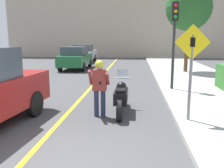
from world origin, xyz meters
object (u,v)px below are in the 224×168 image
traffic_light (174,29)px  person_biker (99,83)px  street_tree (189,8)px  parked_car_green (75,58)px  parked_car_silver (84,53)px  motorcycle (121,97)px  crossing_sign (191,64)px

traffic_light → person_biker: bearing=-125.1°
traffic_light → street_tree: size_ratio=0.66×
traffic_light → parked_car_green: (-6.06, 7.45, -1.81)m
person_biker → parked_car_silver: 17.15m
motorcycle → street_tree: size_ratio=0.41×
traffic_light → parked_car_silver: (-6.59, 12.95, -1.81)m
motorcycle → traffic_light: size_ratio=0.62×
motorcycle → parked_car_silver: (-4.57, 16.21, 0.35)m
motorcycle → street_tree: bearing=67.8°
street_tree → parked_car_green: (-7.73, 1.66, -3.31)m
motorcycle → crossing_sign: bearing=-26.9°
parked_car_green → parked_car_silver: size_ratio=1.00×
person_biker → street_tree: street_tree is taller
crossing_sign → person_biker: bearing=169.2°
motorcycle → street_tree: (3.69, 9.04, 3.66)m
person_biker → traffic_light: 4.85m
crossing_sign → traffic_light: (0.14, 4.21, 1.01)m
motorcycle → parked_car_green: parked_car_green is taller
person_biker → street_tree: (4.30, 9.52, 3.13)m
street_tree → parked_car_silver: bearing=139.0°
parked_car_green → parked_car_silver: 5.53m
parked_car_silver → traffic_light: bearing=-63.0°
crossing_sign → traffic_light: 4.33m
motorcycle → parked_car_silver: parked_car_silver is taller
motorcycle → person_biker: size_ratio=1.34×
traffic_light → crossing_sign: bearing=-92.0°
person_biker → parked_car_silver: size_ratio=0.40×
street_tree → parked_car_silver: street_tree is taller
street_tree → parked_car_silver: size_ratio=1.30×
parked_car_green → parked_car_silver: (-0.53, 5.51, 0.00)m
street_tree → crossing_sign: bearing=-100.3°
crossing_sign → traffic_light: traffic_light is taller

